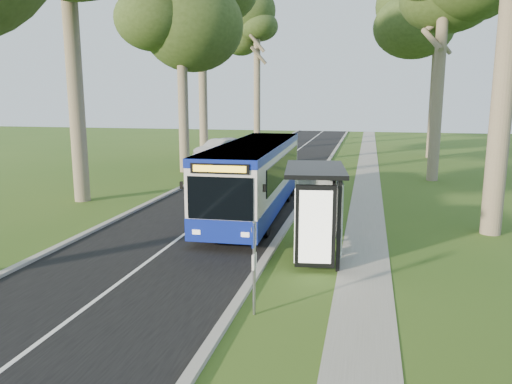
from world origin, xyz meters
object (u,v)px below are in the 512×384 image
at_px(car_white, 225,146).
at_px(car_silver, 218,149).
at_px(litter_bin, 310,245).
at_px(bus_shelter, 318,197).
at_px(bus, 255,177).
at_px(bus_stop_sign, 254,256).

distance_m(car_white, car_silver, 1.64).
relative_size(litter_bin, car_white, 0.21).
xyz_separation_m(bus_shelter, car_silver, (-10.49, 24.09, -1.24)).
bearing_deg(car_silver, car_white, 105.72).
distance_m(bus, bus_stop_sign, 10.24).
height_order(bus, car_silver, bus).
xyz_separation_m(car_white, car_silver, (-0.09, -1.64, -0.04)).
height_order(bus_stop_sign, litter_bin, bus_stop_sign).
bearing_deg(litter_bin, bus, 117.65).
bearing_deg(bus, bus_stop_sign, -79.01).
height_order(litter_bin, car_silver, car_silver).
xyz_separation_m(bus, car_white, (-7.12, 19.94, -0.77)).
height_order(bus_stop_sign, bus_shelter, bus_shelter).
bearing_deg(car_white, bus_stop_sign, -64.90).
relative_size(bus_stop_sign, litter_bin, 2.20).
height_order(litter_bin, car_white, car_white).
xyz_separation_m(bus_shelter, car_white, (-10.40, 25.73, -1.20)).
relative_size(bus, car_white, 2.43).
height_order(bus, litter_bin, bus).
bearing_deg(litter_bin, bus_shelter, 24.13).
bearing_deg(bus_stop_sign, bus, 104.13).
relative_size(litter_bin, car_silver, 0.22).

